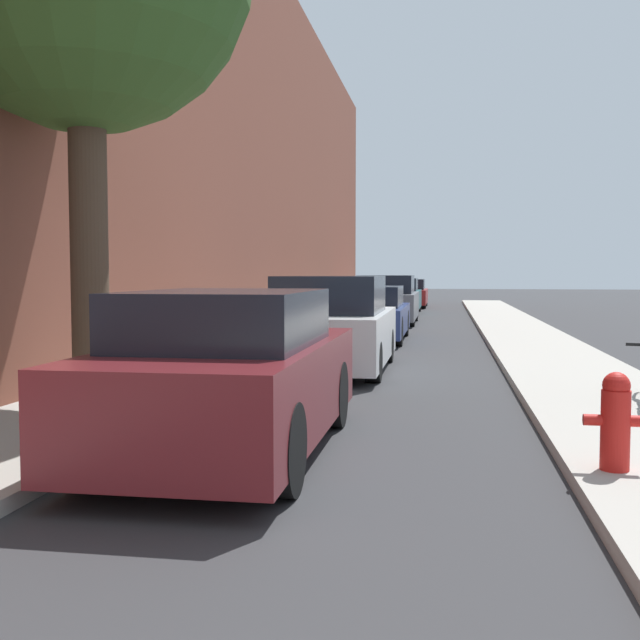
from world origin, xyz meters
The scene contains 11 objects.
ground_plane centered at (0.00, 16.00, 0.00)m, with size 120.00×120.00×0.00m, color #333335.
sidewalk_left centered at (-2.90, 16.00, 0.06)m, with size 2.00×52.00×0.12m.
sidewalk_right centered at (2.90, 16.00, 0.06)m, with size 2.00×52.00×0.12m.
building_facade_left centered at (-4.25, 16.00, 5.28)m, with size 0.70×52.00×10.55m.
parked_car_maroon centered at (-0.91, 6.95, 0.70)m, with size 1.70×4.01×1.45m.
parked_car_white centered at (-0.86, 12.72, 0.72)m, with size 1.81×4.10×1.55m.
parked_car_navy centered at (-0.84, 18.31, 0.62)m, with size 1.80×4.38×1.29m.
parked_car_grey centered at (-0.85, 24.39, 0.72)m, with size 1.87×4.40×1.52m.
parked_car_teal centered at (-0.95, 30.51, 0.67)m, with size 1.90×4.43×1.39m.
parked_car_red centered at (-0.78, 35.91, 0.62)m, with size 1.85×4.38×1.30m.
fire_hydrant centered at (2.23, 6.43, 0.50)m, with size 0.47×0.21×0.74m.
Camera 1 is at (0.95, 0.52, 1.61)m, focal length 42.46 mm.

